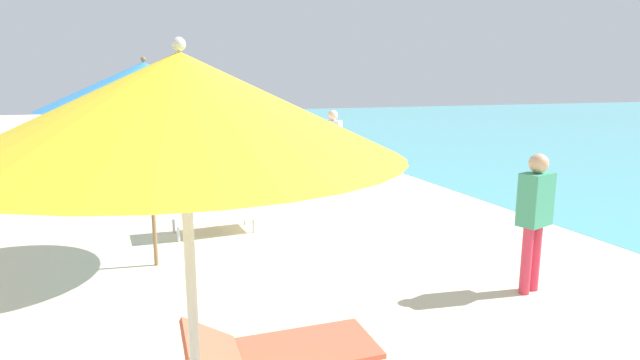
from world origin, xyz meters
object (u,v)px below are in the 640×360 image
beach_ball (43,187)px  lounger_second_shoreside (280,349)px  umbrella_third (145,86)px  umbrella_farthest (170,79)px  person_walking_mid (535,211)px  umbrella_second (182,107)px  lounger_third_shoreside (210,216)px  person_walking_far (333,140)px  lounger_farthest_shoreside (208,163)px

beach_ball → lounger_second_shoreside: bearing=-71.9°
lounger_second_shoreside → umbrella_third: size_ratio=0.56×
umbrella_farthest → person_walking_mid: bearing=-66.7°
umbrella_second → lounger_third_shoreside: bearing=81.0°
lounger_third_shoreside → person_walking_far: size_ratio=0.83×
lounger_second_shoreside → umbrella_farthest: size_ratio=0.55×
lounger_farthest_shoreside → beach_ball: size_ratio=4.45×
lounger_farthest_shoreside → person_walking_mid: size_ratio=0.89×
umbrella_second → beach_ball: size_ratio=8.08×
umbrella_third → person_walking_mid: (3.72, -2.24, -1.27)m
lounger_farthest_shoreside → person_walking_far: (2.37, -2.03, 0.66)m
umbrella_third → person_walking_far: umbrella_third is taller
umbrella_second → lounger_second_shoreside: 2.20m
lounger_second_shoreside → umbrella_farthest: 8.12m
lounger_third_shoreside → umbrella_farthest: size_ratio=0.52×
umbrella_third → beach_ball: (-1.90, 4.97, -2.03)m
lounger_third_shoreside → lounger_farthest_shoreside: (0.65, 4.72, 0.04)m
umbrella_second → lounger_third_shoreside: size_ratio=1.81×
umbrella_second → umbrella_farthest: bearing=85.8°
lounger_farthest_shoreside → person_walking_far: 3.20m
umbrella_second → lounger_second_shoreside: size_ratio=1.72×
umbrella_second → beach_ball: (-1.91, 9.01, -1.99)m
person_walking_far → lounger_second_shoreside: bearing=23.0°
umbrella_second → person_walking_mid: bearing=25.8°
lounger_second_shoreside → lounger_farthest_shoreside: size_ratio=1.06×
lounger_third_shoreside → lounger_second_shoreside: bearing=-94.9°
umbrella_third → person_walking_far: 5.55m
umbrella_third → lounger_farthest_shoreside: size_ratio=1.88×
umbrella_second → person_walking_far: umbrella_second is taller
umbrella_second → person_walking_mid: umbrella_second is taller
umbrella_second → person_walking_far: bearing=63.8°
lounger_third_shoreside → beach_ball: (-2.73, 3.86, -0.12)m
umbrella_third → umbrella_farthest: 4.91m
lounger_third_shoreside → beach_ball: lounger_third_shoreside is taller
umbrella_farthest → person_walking_mid: (3.06, -7.11, -1.35)m
umbrella_third → umbrella_farthest: bearing=82.3°
lounger_second_shoreside → lounger_third_shoreside: bearing=89.8°
lounger_second_shoreside → person_walking_far: person_walking_far is taller
umbrella_third → umbrella_farthest: umbrella_farthest is taller
person_walking_mid → person_walking_far: person_walking_far is taller
lounger_second_shoreside → beach_ball: lounger_second_shoreside is taller
umbrella_second → umbrella_farthest: (0.65, 8.90, 0.12)m
lounger_third_shoreside → person_walking_far: bearing=38.2°
umbrella_farthest → lounger_farthest_shoreside: 2.32m
lounger_third_shoreside → lounger_farthest_shoreside: 4.76m
lounger_third_shoreside → umbrella_farthest: bearing=89.3°
umbrella_farthest → beach_ball: 3.32m
umbrella_farthest → beach_ball: size_ratio=8.57×
umbrella_farthest → lounger_farthest_shoreside: size_ratio=1.93×
umbrella_second → lounger_farthest_shoreside: size_ratio=1.82×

